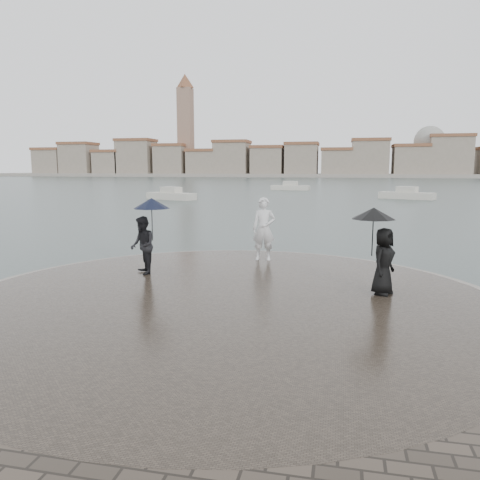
# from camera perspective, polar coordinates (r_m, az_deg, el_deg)

# --- Properties ---
(ground) EXTENTS (400.00, 400.00, 0.00)m
(ground) POSITION_cam_1_polar(r_m,az_deg,el_deg) (7.36, -8.40, -16.97)
(ground) COLOR #2B3835
(ground) RESTS_ON ground
(kerb_ring) EXTENTS (12.50, 12.50, 0.32)m
(kerb_ring) POSITION_cam_1_polar(r_m,az_deg,el_deg) (10.42, -1.55, -8.10)
(kerb_ring) COLOR gray
(kerb_ring) RESTS_ON ground
(quay_tip) EXTENTS (11.90, 11.90, 0.36)m
(quay_tip) POSITION_cam_1_polar(r_m,az_deg,el_deg) (10.42, -1.55, -7.99)
(quay_tip) COLOR #2D261E
(quay_tip) RESTS_ON ground
(statue) EXTENTS (0.72, 0.49, 1.94)m
(statue) POSITION_cam_1_polar(r_m,az_deg,el_deg) (14.42, 2.92, 1.37)
(statue) COLOR silver
(statue) RESTS_ON quay_tip
(visitor_left) EXTENTS (1.19, 1.06, 2.04)m
(visitor_left) POSITION_cam_1_polar(r_m,az_deg,el_deg) (12.71, -11.51, 0.74)
(visitor_left) COLOR black
(visitor_left) RESTS_ON quay_tip
(visitor_right) EXTENTS (1.12, 1.03, 1.95)m
(visitor_right) POSITION_cam_1_polar(r_m,az_deg,el_deg) (10.92, 16.72, -0.70)
(visitor_right) COLOR black
(visitor_right) RESTS_ON quay_tip
(far_skyline) EXTENTS (260.00, 20.00, 37.00)m
(far_skyline) POSITION_cam_1_polar(r_m,az_deg,el_deg) (167.13, 9.51, 9.48)
(far_skyline) COLOR gray
(far_skyline) RESTS_ON ground
(boats) EXTENTS (43.19, 26.01, 1.50)m
(boats) POSITION_cam_1_polar(r_m,az_deg,el_deg) (53.65, 13.04, 5.55)
(boats) COLOR beige
(boats) RESTS_ON ground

